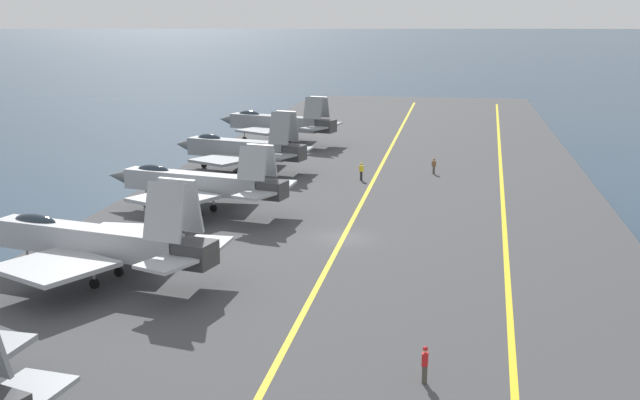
# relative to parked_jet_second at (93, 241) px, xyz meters

# --- Properties ---
(ground_plane) EXTENTS (2000.00, 2000.00, 0.00)m
(ground_plane) POSITION_rel_parked_jet_second_xyz_m (12.25, -13.62, -2.93)
(ground_plane) COLOR #23384C
(carrier_deck) EXTENTS (209.97, 42.26, 0.40)m
(carrier_deck) POSITION_rel_parked_jet_second_xyz_m (12.25, -13.62, -2.73)
(carrier_deck) COLOR #424244
(carrier_deck) RESTS_ON ground
(deck_stripe_foul_line) EXTENTS (188.86, 7.18, 0.01)m
(deck_stripe_foul_line) POSITION_rel_parked_jet_second_xyz_m (12.25, -25.24, -2.53)
(deck_stripe_foul_line) COLOR yellow
(deck_stripe_foul_line) RESTS_ON carrier_deck
(deck_stripe_centerline) EXTENTS (188.97, 0.36, 0.01)m
(deck_stripe_centerline) POSITION_rel_parked_jet_second_xyz_m (12.25, -13.62, -2.53)
(deck_stripe_centerline) COLOR yellow
(deck_stripe_centerline) RESTS_ON carrier_deck
(parked_jet_second) EXTENTS (13.11, 17.27, 6.75)m
(parked_jet_second) POSITION_rel_parked_jet_second_xyz_m (0.00, 0.00, 0.00)
(parked_jet_second) COLOR #A8AAAF
(parked_jet_second) RESTS_ON carrier_deck
(parked_jet_third) EXTENTS (13.17, 16.54, 6.02)m
(parked_jet_third) POSITION_rel_parked_jet_second_xyz_m (17.39, -0.84, 0.01)
(parked_jet_third) COLOR #9EA3A8
(parked_jet_third) RESTS_ON carrier_deck
(parked_jet_fourth) EXTENTS (12.83, 15.19, 6.49)m
(parked_jet_fourth) POSITION_rel_parked_jet_second_xyz_m (35.84, 0.55, -0.16)
(parked_jet_fourth) COLOR gray
(parked_jet_fourth) RESTS_ON carrier_deck
(parked_jet_fifth) EXTENTS (12.17, 16.54, 6.21)m
(parked_jet_fifth) POSITION_rel_parked_jet_second_xyz_m (54.10, 0.77, 0.16)
(parked_jet_fifth) COLOR gray
(parked_jet_fifth) RESTS_ON carrier_deck
(crew_red_vest) EXTENTS (0.40, 0.28, 1.75)m
(crew_red_vest) POSITION_rel_parked_jet_second_xyz_m (-10.76, -20.51, -1.57)
(crew_red_vest) COLOR #4C473D
(crew_red_vest) RESTS_ON carrier_deck
(crew_brown_vest) EXTENTS (0.45, 0.46, 1.66)m
(crew_brown_vest) POSITION_rel_parked_jet_second_xyz_m (37.72, -19.37, -1.63)
(crew_brown_vest) COLOR #4C473D
(crew_brown_vest) RESTS_ON carrier_deck
(crew_yellow_vest) EXTENTS (0.41, 0.46, 1.77)m
(crew_yellow_vest) POSITION_rel_parked_jet_second_xyz_m (33.25, -12.42, -1.56)
(crew_yellow_vest) COLOR #232328
(crew_yellow_vest) RESTS_ON carrier_deck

